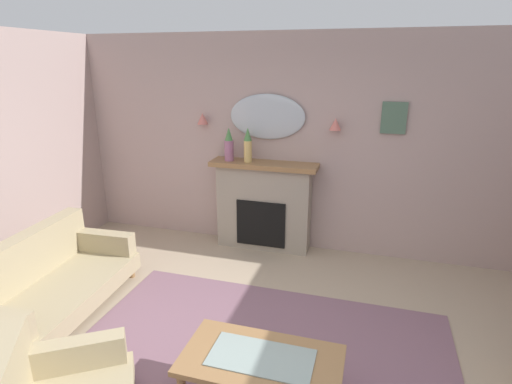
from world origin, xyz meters
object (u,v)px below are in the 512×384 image
at_px(wall_sconce_right, 335,124).
at_px(floral_couch, 47,281).
at_px(mantel_vase_centre, 248,145).
at_px(fireplace, 264,207).
at_px(wall_sconce_left, 203,119).
at_px(coffee_table, 261,365).
at_px(framed_picture, 394,118).
at_px(mantel_vase_right, 229,145).
at_px(wall_mirror, 267,117).

bearing_deg(wall_sconce_right, floral_couch, -140.10).
xyz_separation_m(mantel_vase_centre, wall_sconce_right, (1.05, 0.12, 0.29)).
height_order(fireplace, wall_sconce_left, wall_sconce_left).
relative_size(wall_sconce_left, coffee_table, 0.13).
relative_size(wall_sconce_left, framed_picture, 0.39).
height_order(fireplace, framed_picture, framed_picture).
bearing_deg(wall_sconce_right, mantel_vase_right, -174.73).
xyz_separation_m(mantel_vase_right, wall_mirror, (0.45, 0.17, 0.35)).
distance_m(wall_sconce_right, floral_couch, 3.52).
relative_size(fireplace, mantel_vase_centre, 3.16).
bearing_deg(wall_mirror, fireplace, -90.00).
distance_m(mantel_vase_right, coffee_table, 2.97).
bearing_deg(fireplace, floral_couch, -129.52).
relative_size(wall_sconce_left, floral_couch, 0.08).
height_order(fireplace, mantel_vase_right, mantel_vase_right).
bearing_deg(coffee_table, wall_sconce_left, 120.07).
relative_size(wall_mirror, wall_sconce_left, 6.86).
height_order(mantel_vase_right, wall_sconce_right, wall_sconce_right).
bearing_deg(mantel_vase_centre, wall_sconce_left, 169.54).
relative_size(wall_sconce_right, coffee_table, 0.13).
distance_m(fireplace, framed_picture, 1.91).
distance_m(wall_mirror, wall_sconce_right, 0.85).
bearing_deg(mantel_vase_right, framed_picture, 5.27).
distance_m(fireplace, wall_sconce_left, 1.38).
bearing_deg(floral_couch, wall_sconce_left, 69.13).
relative_size(mantel_vase_right, coffee_table, 0.38).
distance_m(mantel_vase_centre, coffee_table, 2.88).
height_order(framed_picture, floral_couch, framed_picture).
height_order(mantel_vase_right, framed_picture, framed_picture).
xyz_separation_m(mantel_vase_right, framed_picture, (1.95, 0.18, 0.39)).
relative_size(framed_picture, coffee_table, 0.33).
height_order(wall_sconce_right, floral_couch, wall_sconce_right).
relative_size(mantel_vase_right, wall_sconce_right, 3.00).
distance_m(mantel_vase_right, mantel_vase_centre, 0.25).
distance_m(wall_mirror, floral_couch, 3.03).
height_order(mantel_vase_right, coffee_table, mantel_vase_right).
distance_m(wall_mirror, framed_picture, 1.50).
distance_m(fireplace, mantel_vase_centre, 0.83).
height_order(mantel_vase_centre, framed_picture, framed_picture).
distance_m(fireplace, floral_couch, 2.60).
bearing_deg(mantel_vase_centre, framed_picture, 6.04).
xyz_separation_m(framed_picture, floral_couch, (-3.15, -2.15, -1.43)).
height_order(wall_mirror, wall_sconce_left, wall_mirror).
xyz_separation_m(wall_sconce_left, floral_couch, (-0.80, -2.09, -1.34)).
bearing_deg(mantel_vase_right, wall_mirror, 20.70).
xyz_separation_m(framed_picture, coffee_table, (-0.80, -2.74, -1.37)).
bearing_deg(wall_sconce_left, floral_couch, -110.87).
bearing_deg(wall_sconce_left, framed_picture, 1.46).
bearing_deg(wall_sconce_right, coffee_table, -93.23).
distance_m(wall_mirror, coffee_table, 3.11).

